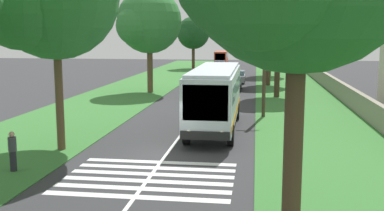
{
  "coord_description": "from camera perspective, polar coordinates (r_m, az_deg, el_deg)",
  "views": [
    {
      "loc": [
        -20.63,
        -4.16,
        5.75
      ],
      "look_at": [
        5.58,
        -0.54,
        1.6
      ],
      "focal_mm": 43.32,
      "sensor_mm": 36.0,
      "label": 1
    }
  ],
  "objects": [
    {
      "name": "trailing_car_2",
      "position": [
        63.87,
        2.58,
        4.35
      ],
      "size": [
        4.3,
        1.78,
        1.43
      ],
      "color": "silver",
      "rests_on": "ground"
    },
    {
      "name": "trailing_car_1",
      "position": [
        54.38,
        5.6,
        3.51
      ],
      "size": [
        4.3,
        1.78,
        1.43
      ],
      "color": "gray",
      "rests_on": "ground"
    },
    {
      "name": "coach_bus",
      "position": [
        27.57,
        2.89,
        1.39
      ],
      "size": [
        11.16,
        2.62,
        3.73
      ],
      "color": "silver",
      "rests_on": "ground"
    },
    {
      "name": "roadside_tree_left_1",
      "position": [
        75.29,
        0.11,
        8.82
      ],
      "size": [
        6.28,
        5.21,
        8.34
      ],
      "color": "#4C3826",
      "rests_on": "grass_verge_left"
    },
    {
      "name": "roadside_tree_left_0",
      "position": [
        44.97,
        -5.42,
        10.12
      ],
      "size": [
        7.15,
        6.17,
        9.93
      ],
      "color": "brown",
      "rests_on": "grass_verge_left"
    },
    {
      "name": "roadside_tree_left_2",
      "position": [
        23.54,
        -16.8,
        12.38
      ],
      "size": [
        7.69,
        6.12,
        10.54
      ],
      "color": "brown",
      "rests_on": "grass_verge_left"
    },
    {
      "name": "centre_line",
      "position": [
        36.33,
        1.19,
        -0.19
      ],
      "size": [
        110.0,
        0.16,
        0.01
      ],
      "primitive_type": "cube",
      "color": "silver",
      "rests_on": "ground"
    },
    {
      "name": "ground",
      "position": [
        21.81,
        -3.44,
        -6.39
      ],
      "size": [
        160.0,
        160.0,
        0.0
      ],
      "primitive_type": "plane",
      "color": "#333335"
    },
    {
      "name": "roadside_tree_right_0",
      "position": [
        51.73,
        9.33,
        8.67
      ],
      "size": [
        6.23,
        5.19,
        8.34
      ],
      "color": "#4C3826",
      "rests_on": "grass_verge_right"
    },
    {
      "name": "roadside_tree_right_2",
      "position": [
        63.22,
        9.45,
        9.1
      ],
      "size": [
        6.78,
        5.43,
        8.94
      ],
      "color": "#4C3826",
      "rests_on": "grass_verge_right"
    },
    {
      "name": "pedestrian",
      "position": [
        20.73,
        -21.22,
        -5.22
      ],
      "size": [
        0.34,
        0.34,
        1.69
      ],
      "color": "#26262D",
      "rests_on": "grass_verge_left"
    },
    {
      "name": "trailing_car_3",
      "position": [
        73.54,
        3.42,
        4.94
      ],
      "size": [
        4.3,
        1.78,
        1.43
      ],
      "color": "#B21E1E",
      "rests_on": "ground"
    },
    {
      "name": "grass_verge_left",
      "position": [
        38.14,
        -11.14,
        0.11
      ],
      "size": [
        120.0,
        8.0,
        0.04
      ],
      "primitive_type": "cube",
      "color": "#387533",
      "rests_on": "ground"
    },
    {
      "name": "trailing_car_0",
      "position": [
        46.97,
        5.01,
        2.67
      ],
      "size": [
        4.3,
        1.78,
        1.43
      ],
      "color": "black",
      "rests_on": "ground"
    },
    {
      "name": "trailing_minibus_0",
      "position": [
        83.14,
        3.63,
        6.0
      ],
      "size": [
        6.0,
        2.14,
        2.53
      ],
      "color": "#CC4C33",
      "rests_on": "ground"
    },
    {
      "name": "roadside_wall",
      "position": [
        41.6,
        18.12,
        1.61
      ],
      "size": [
        70.0,
        0.4,
        1.48
      ],
      "primitive_type": "cube",
      "color": "gray",
      "rests_on": "grass_verge_right"
    },
    {
      "name": "roadside_tree_right_1",
      "position": [
        42.18,
        10.38,
        10.75
      ],
      "size": [
        7.41,
        5.83,
        10.25
      ],
      "color": "#3D2D1E",
      "rests_on": "grass_verge_right"
    },
    {
      "name": "utility_pole",
      "position": [
        31.9,
        8.92,
        5.49
      ],
      "size": [
        0.24,
        1.4,
        7.45
      ],
      "color": "#473828",
      "rests_on": "grass_verge_right"
    },
    {
      "name": "grass_verge_right",
      "position": [
        36.31,
        14.15,
        -0.44
      ],
      "size": [
        120.0,
        8.0,
        0.04
      ],
      "primitive_type": "cube",
      "color": "#387533",
      "rests_on": "ground"
    },
    {
      "name": "zebra_crossing",
      "position": [
        18.92,
        -5.29,
        -8.82
      ],
      "size": [
        4.95,
        6.8,
        0.01
      ],
      "color": "silver",
      "rests_on": "ground"
    }
  ]
}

